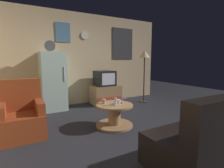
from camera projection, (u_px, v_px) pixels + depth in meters
ground_plane at (131, 130)px, 3.22m from camera, size 12.00×12.00×0.00m
wall_with_art at (84, 59)px, 5.16m from camera, size 5.20×0.12×2.64m
fridge at (53, 81)px, 4.46m from camera, size 0.60×0.62×1.77m
tv_stand at (106, 95)px, 5.18m from camera, size 0.84×0.53×0.54m
crt_tv at (105, 78)px, 5.09m from camera, size 0.54×0.51×0.44m
standing_lamp at (145, 58)px, 5.24m from camera, size 0.32×0.32×1.59m
coffee_table at (114, 115)px, 3.40m from camera, size 0.72×0.72×0.44m
wine_glass at (116, 102)px, 3.26m from camera, size 0.05×0.05×0.15m
mug_ceramic_white at (119, 102)px, 3.37m from camera, size 0.08×0.08×0.09m
mug_ceramic_tan at (104, 101)px, 3.41m from camera, size 0.08×0.08×0.09m
remote_control at (118, 103)px, 3.41m from camera, size 0.15×0.10×0.02m
armchair at (22, 117)px, 2.93m from camera, size 0.68×0.68×0.96m
couch at (215, 138)px, 2.17m from camera, size 1.70×0.80×0.92m
book_stack at (123, 100)px, 5.38m from camera, size 0.22×0.18×0.10m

